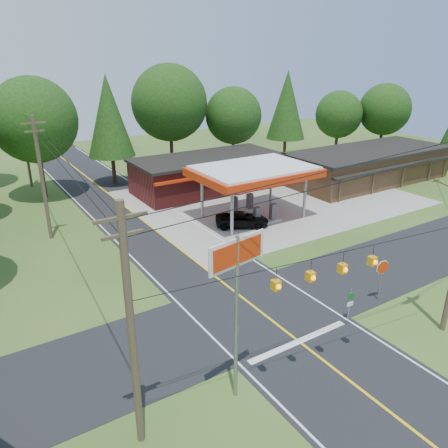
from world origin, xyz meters
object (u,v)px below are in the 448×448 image
gas_canopy (254,173)px  sedan_car (233,186)px  suv_car (242,220)px  octagonal_stop_sign (382,270)px  big_stop_sign (237,279)px

gas_canopy → sedan_car: gas_canopy is taller
suv_car → octagonal_stop_sign: octagonal_stop_sign is taller
big_stop_sign → octagonal_stop_sign: 12.75m
sedan_car → big_stop_sign: 31.52m
gas_canopy → sedan_car: (3.00, 8.00, -3.66)m
big_stop_sign → octagonal_stop_sign: bearing=9.4°
gas_canopy → octagonal_stop_sign: size_ratio=3.90×
suv_car → sedan_car: (5.15, 9.30, -0.04)m
big_stop_sign → octagonal_stop_sign: big_stop_sign is taller
big_stop_sign → octagonal_stop_sign: size_ratio=2.85×
gas_canopy → sedan_car: bearing=69.4°
sedan_car → big_stop_sign: big_stop_sign is taller
sedan_car → suv_car: bearing=-125.3°
suv_car → sedan_car: suv_car is taller
suv_car → sedan_car: bearing=-0.2°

